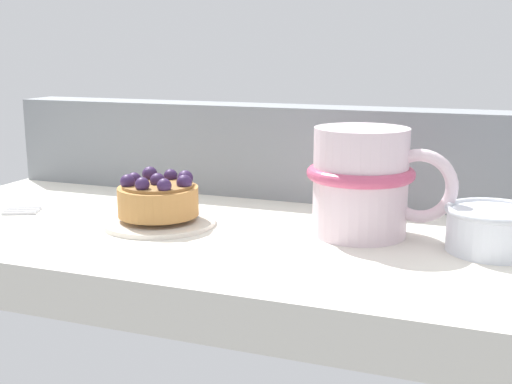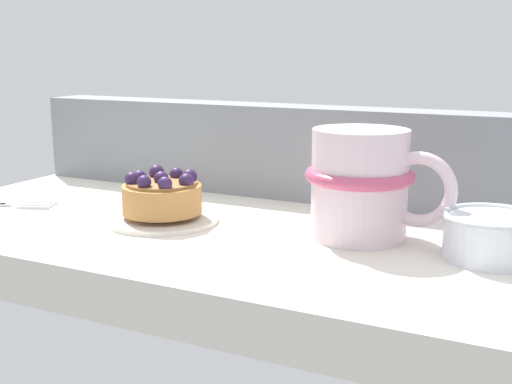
# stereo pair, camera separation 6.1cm
# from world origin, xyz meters

# --- Properties ---
(ground_plane) EXTENTS (0.65, 0.34, 0.04)m
(ground_plane) POSITION_xyz_m (0.00, 0.00, -0.02)
(ground_plane) COLOR silver
(window_rail_back) EXTENTS (0.64, 0.06, 0.10)m
(window_rail_back) POSITION_xyz_m (0.00, 0.14, 0.05)
(window_rail_back) COLOR gray
(window_rail_back) RESTS_ON ground_plane
(dessert_plate) EXTENTS (0.11, 0.11, 0.01)m
(dessert_plate) POSITION_xyz_m (-0.05, -0.02, 0.00)
(dessert_plate) COLOR silver
(dessert_plate) RESTS_ON ground_plane
(raspberry_tart) EXTENTS (0.08, 0.08, 0.04)m
(raspberry_tart) POSITION_xyz_m (-0.05, -0.02, 0.03)
(raspberry_tart) COLOR #B77F42
(raspberry_tart) RESTS_ON dessert_plate
(coffee_mug) EXTENTS (0.13, 0.10, 0.10)m
(coffee_mug) POSITION_xyz_m (0.14, 0.01, 0.05)
(coffee_mug) COLOR silver
(coffee_mug) RESTS_ON ground_plane
(sugar_bowl) EXTENTS (0.08, 0.08, 0.04)m
(sugar_bowl) POSITION_xyz_m (0.25, 0.00, 0.02)
(sugar_bowl) COLOR silver
(sugar_bowl) RESTS_ON ground_plane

